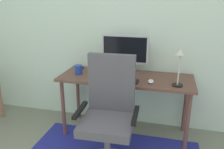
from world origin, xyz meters
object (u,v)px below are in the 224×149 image
Objects in this scene: monitor at (125,51)px; office_chair at (109,125)px; coffee_cup at (79,70)px; computer_mouse at (151,81)px; desk_lamp at (180,62)px; desk at (126,83)px; keyboard at (119,80)px; cell_phone at (80,69)px.

monitor reaches higher than office_chair.
coffee_cup is (-0.52, -0.18, -0.22)m from monitor.
computer_mouse is 0.66m from office_chair.
computer_mouse is 0.37m from desk_lamp.
desk_lamp is (0.27, -0.02, 0.24)m from computer_mouse.
office_chair reaches higher than coffee_cup.
monitor is 0.51m from computer_mouse.
monitor is at bearing 154.36° from desk_lamp.
desk_lamp reaches higher than office_chair.
keyboard reaches higher than desk.
desk is at bearing -17.24° from cell_phone.
cell_phone is (-0.61, 0.14, 0.08)m from desk.
monitor reaches higher than cell_phone.
cell_phone is at bearing -179.26° from monitor.
desk_lamp reaches higher than cell_phone.
office_chair is at bearing -89.60° from monitor.
keyboard is 0.54m from office_chair.
monitor is 5.09× the size of coffee_cup.
keyboard is (-0.00, -0.30, -0.26)m from monitor.
monitor is at bearing 140.87° from computer_mouse.
office_chair is (0.01, -0.46, -0.29)m from keyboard.
monitor is 0.40m from keyboard.
desk_lamp is at bearing -14.77° from desk.
monitor is at bearing 89.18° from keyboard.
cell_phone is (-0.05, 0.18, -0.05)m from coffee_cup.
cell_phone is 0.36× the size of desk_lamp.
coffee_cup is (-0.51, 0.12, 0.04)m from keyboard.
office_chair reaches higher than desk.
computer_mouse is 0.09× the size of office_chair.
cell_phone is at bearing 166.38° from desk_lamp.
desk_lamp reaches higher than coffee_cup.
monitor reaches higher than desk_lamp.
keyboard is at bearing -90.82° from monitor.
monitor is at bearing -3.95° from cell_phone.
monitor is 1.28× the size of keyboard.
monitor is at bearing 19.49° from coffee_cup.
desk is 0.38m from monitor.
coffee_cup is (-0.56, -0.04, 0.13)m from desk.
keyboard reaches higher than cell_phone.
computer_mouse reaches higher than cell_phone.
desk is at bearing -73.10° from monitor.
cell_phone is (-0.91, 0.27, -0.01)m from computer_mouse.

